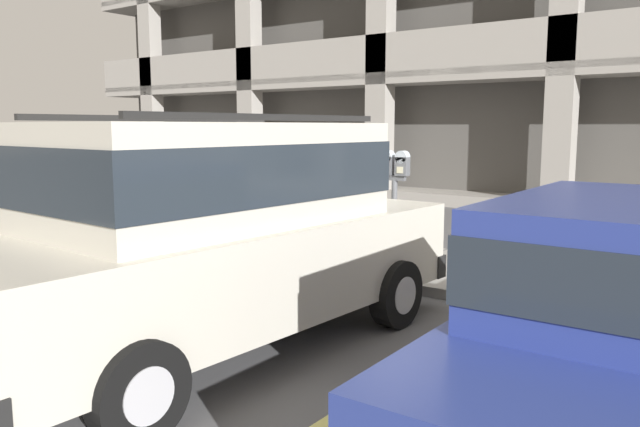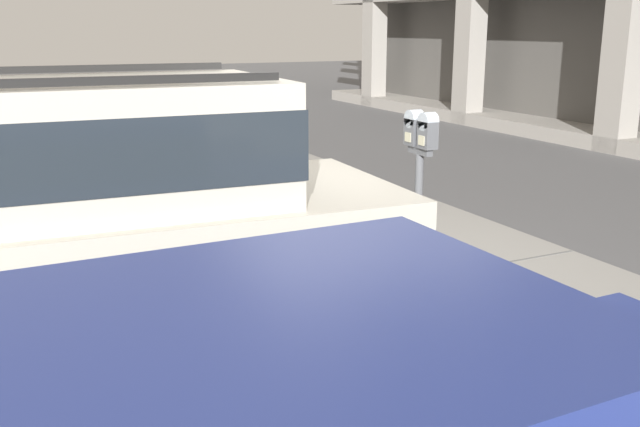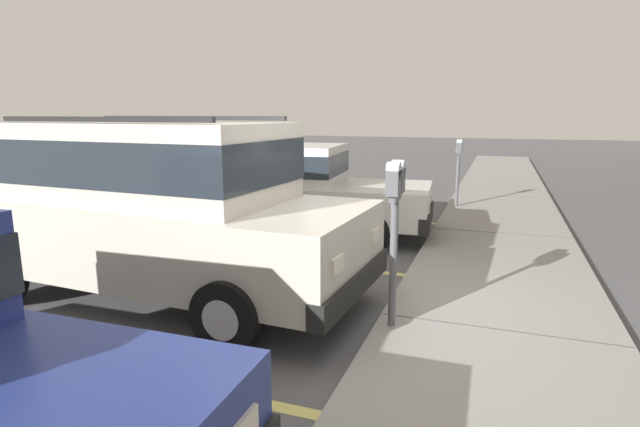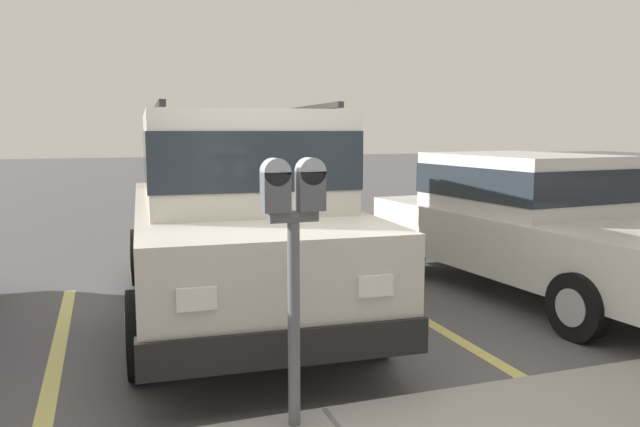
{
  "view_description": "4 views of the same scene",
  "coord_description": "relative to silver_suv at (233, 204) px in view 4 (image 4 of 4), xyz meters",
  "views": [
    {
      "loc": [
        3.9,
        -6.11,
        1.94
      ],
      "look_at": [
        0.01,
        -0.85,
        1.02
      ],
      "focal_mm": 35.0,
      "sensor_mm": 36.0,
      "label": 1
    },
    {
      "loc": [
        5.07,
        -2.9,
        2.32
      ],
      "look_at": [
        0.38,
        -0.64,
        0.95
      ],
      "focal_mm": 40.0,
      "sensor_mm": 36.0,
      "label": 2
    },
    {
      "loc": [
        4.57,
        1.2,
        2.06
      ],
      "look_at": [
        -0.27,
        -0.54,
        1.03
      ],
      "focal_mm": 28.0,
      "sensor_mm": 36.0,
      "label": 3
    },
    {
      "loc": [
        1.21,
        3.62,
        1.81
      ],
      "look_at": [
        -0.28,
        -0.68,
        1.2
      ],
      "focal_mm": 35.0,
      "sensor_mm": 36.0,
      "label": 4
    }
  ],
  "objects": [
    {
      "name": "parking_meter_near",
      "position": [
        0.2,
        2.73,
        0.18
      ],
      "size": [
        0.35,
        0.12,
        1.54
      ],
      "color": "#595B60",
      "rests_on": "sidewalk"
    },
    {
      "name": "red_sedan",
      "position": [
        -3.32,
        0.26,
        -0.27
      ],
      "size": [
        2.13,
        4.62,
        1.54
      ],
      "rotation": [
        0.0,
        0.0,
        0.09
      ],
      "color": "silver",
      "rests_on": "ground_plane"
    },
    {
      "name": "ground_plane",
      "position": [
        -0.03,
        2.38,
        -1.14
      ],
      "size": [
        80.0,
        80.0,
        0.1
      ],
      "color": "#565659"
    },
    {
      "name": "parking_stall_lines",
      "position": [
        1.61,
        0.98,
        -1.08
      ],
      "size": [
        13.2,
        4.8,
        0.01
      ],
      "color": "#DBD16B",
      "rests_on": "ground_plane"
    },
    {
      "name": "silver_suv",
      "position": [
        0.0,
        0.0,
        0.0
      ],
      "size": [
        2.19,
        4.87,
        2.03
      ],
      "rotation": [
        0.0,
        0.0,
        -0.05
      ],
      "color": "beige",
      "rests_on": "ground_plane"
    }
  ]
}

